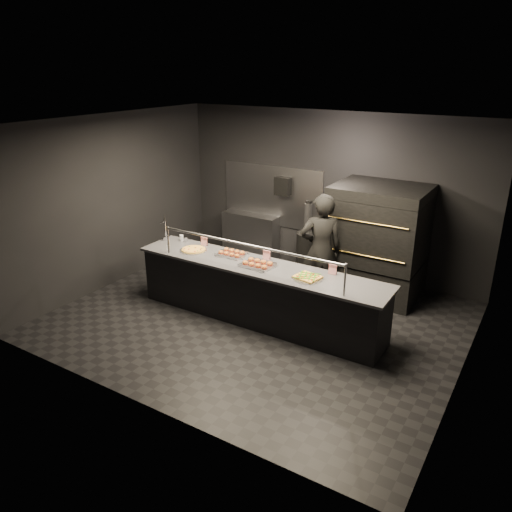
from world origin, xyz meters
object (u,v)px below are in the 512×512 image
Objects in this scene: beer_tap at (166,233)px; slider_tray_a at (232,253)px; round_pizza at (194,250)px; prep_shelf at (251,235)px; trash_bin at (308,252)px; fire_extinguisher at (308,215)px; pizza_oven at (377,241)px; slider_tray_b at (258,264)px; worker at (321,250)px; towel_dispenser at (283,186)px; service_counter at (258,293)px; square_pizza at (308,277)px.

beer_tap reaches higher than slider_tray_a.
prep_shelf is at bearing 99.03° from round_pizza.
round_pizza is 0.57× the size of trash_bin.
fire_extinguisher reaches higher than slider_tray_a.
slider_tray_a is (-1.79, -1.75, -0.02)m from pizza_oven.
pizza_oven reaches higher than slider_tray_b.
prep_shelf is at bearing 171.46° from pizza_oven.
worker is at bearing -56.65° from fire_extinguisher.
trash_bin is (1.03, 2.17, -0.55)m from round_pizza.
prep_shelf is 3.43× the size of towel_dispenser.
round_pizza is (-0.88, -2.41, -0.12)m from fire_extinguisher.
beer_tap is (-1.95, 0.14, 0.59)m from service_counter.
square_pizza is (0.85, -0.05, 0.47)m from service_counter.
slider_tray_a is 0.68× the size of trash_bin.
slider_tray_b is (1.23, -0.01, 0.02)m from round_pizza.
trash_bin is (-1.05, 2.22, -0.55)m from square_pizza.
trash_bin is (1.40, -0.16, -0.06)m from prep_shelf.
towel_dispenser is 1.37m from trash_bin.
service_counter is 2.78m from towel_dispenser.
slider_tray_b is 1.19m from worker.
service_counter is at bearing -84.72° from trash_bin.
square_pizza is at bearing -100.15° from pizza_oven.
worker is at bearing -126.52° from pizza_oven.
towel_dispenser is 0.74m from fire_extinguisher.
round_pizza is 0.83× the size of slider_tray_b.
slider_tray_a is at bearing 171.89° from square_pizza.
service_counter is 7.73× the size of slider_tray_a.
square_pizza is at bearing -54.41° from towel_dispenser.
fire_extinguisher is at bearing 69.94° from round_pizza.
pizza_oven reaches higher than towel_dispenser.
towel_dispenser is (-2.10, 0.49, 0.58)m from pizza_oven.
service_counter is 2.82m from prep_shelf.
beer_tap is at bearing -150.81° from pizza_oven.
pizza_oven reaches higher than fire_extinguisher.
prep_shelf is 2.38× the size of fire_extinguisher.
worker is at bearing 105.31° from square_pizza.
towel_dispenser is at bearing -77.26° from worker.
service_counter is at bearing -4.13° from beer_tap.
pizza_oven is 2.23m from towel_dispenser.
trash_bin is at bearing 115.34° from square_pizza.
worker is at bearing 19.50° from beer_tap.
fire_extinguisher is 0.65× the size of trash_bin.
beer_tap is 1.96m from slider_tray_b.
service_counter is 1.32m from round_pizza.
square_pizza is (-0.35, -1.96, -0.03)m from pizza_oven.
towel_dispenser is at bearing 110.63° from service_counter.
towel_dispenser is at bearing -178.96° from fire_extinguisher.
trash_bin is at bearing -6.43° from prep_shelf.
slider_tray_b is at bearing -121.96° from pizza_oven.
service_counter is 7.60× the size of slider_tray_b.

